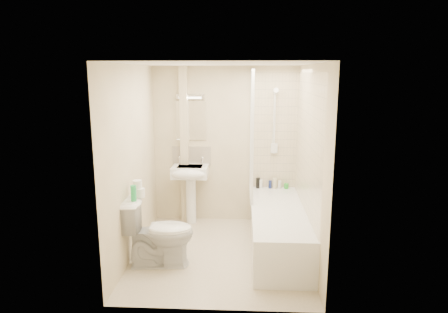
{
  "coord_description": "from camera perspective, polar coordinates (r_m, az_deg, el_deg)",
  "views": [
    {
      "loc": [
        0.29,
        -4.79,
        2.3
      ],
      "look_at": [
        0.04,
        0.2,
        1.25
      ],
      "focal_mm": 32.0,
      "sensor_mm": 36.0,
      "label": 1
    }
  ],
  "objects": [
    {
      "name": "wall_right",
      "position": [
        4.98,
        12.2,
        -1.12
      ],
      "size": [
        0.02,
        2.5,
        2.4
      ],
      "primitive_type": "cube",
      "color": "beige",
      "rests_on": "ground"
    },
    {
      "name": "shower_screen",
      "position": [
        5.65,
        4.0,
        3.24
      ],
      "size": [
        0.04,
        0.92,
        1.8
      ],
      "color": "white",
      "rests_on": "bathtub"
    },
    {
      "name": "mirror",
      "position": [
        6.12,
        -4.73,
        5.12
      ],
      "size": [
        0.46,
        0.01,
        0.6
      ],
      "primitive_type": "cube",
      "color": "white",
      "rests_on": "wall_back"
    },
    {
      "name": "bottle_blue",
      "position": [
        6.2,
        6.61,
        -3.98
      ],
      "size": [
        0.05,
        0.05,
        0.12
      ],
      "primitive_type": "cylinder",
      "color": "navy",
      "rests_on": "bathtub"
    },
    {
      "name": "shower_fixture",
      "position": [
        6.05,
        7.26,
        4.65
      ],
      "size": [
        0.1,
        0.16,
        0.99
      ],
      "color": "white",
      "rests_on": "wall_back"
    },
    {
      "name": "tile_back",
      "position": [
        6.11,
        7.21,
        3.58
      ],
      "size": [
        0.7,
        0.01,
        1.75
      ],
      "primitive_type": "cube",
      "color": "beige",
      "rests_on": "wall_back"
    },
    {
      "name": "bottle_white_a",
      "position": [
        6.19,
        5.27,
        -3.91
      ],
      "size": [
        0.05,
        0.05,
        0.14
      ],
      "primitive_type": "cylinder",
      "color": "white",
      "rests_on": "bathtub"
    },
    {
      "name": "floor",
      "position": [
        5.32,
        -0.52,
        -13.7
      ],
      "size": [
        2.5,
        2.5,
        0.0
      ],
      "primitive_type": "plane",
      "color": "beige",
      "rests_on": "ground"
    },
    {
      "name": "ceiling",
      "position": [
        4.8,
        -0.57,
        13.11
      ],
      "size": [
        2.2,
        2.5,
        0.02
      ],
      "primitive_type": "cube",
      "color": "white",
      "rests_on": "wall_back"
    },
    {
      "name": "bottle_cream",
      "position": [
        6.2,
        7.27,
        -3.81
      ],
      "size": [
        0.07,
        0.07,
        0.16
      ],
      "primitive_type": "cylinder",
      "color": "beige",
      "rests_on": "bathtub"
    },
    {
      "name": "strip_light",
      "position": [
        6.07,
        -4.82,
        8.57
      ],
      "size": [
        0.42,
        0.07,
        0.07
      ],
      "primitive_type": "cube",
      "color": "silver",
      "rests_on": "wall_back"
    },
    {
      "name": "tile_right",
      "position": [
        5.12,
        11.84,
        1.82
      ],
      "size": [
        0.01,
        2.1,
        1.75
      ],
      "primitive_type": "cube",
      "color": "beige",
      "rests_on": "wall_right"
    },
    {
      "name": "toilet",
      "position": [
        4.95,
        -9.26,
        -10.61
      ],
      "size": [
        0.6,
        0.9,
        0.84
      ],
      "primitive_type": "imported",
      "rotation": [
        0.0,
        0.0,
        1.65
      ],
      "color": "white",
      "rests_on": "ground"
    },
    {
      "name": "bottle_green",
      "position": [
        6.22,
        8.89,
        -4.19
      ],
      "size": [
        0.07,
        0.07,
        0.08
      ],
      "primitive_type": "cylinder",
      "color": "green",
      "rests_on": "bathtub"
    },
    {
      "name": "green_bottle",
      "position": [
        4.76,
        -12.8,
        -5.14
      ],
      "size": [
        0.07,
        0.07,
        0.19
      ],
      "primitive_type": "cylinder",
      "color": "green",
      "rests_on": "toilet"
    },
    {
      "name": "pedestal_sink",
      "position": [
        6.06,
        -4.88,
        -3.13
      ],
      "size": [
        0.54,
        0.49,
        1.04
      ],
      "color": "white",
      "rests_on": "ground"
    },
    {
      "name": "wall_back",
      "position": [
        6.14,
        0.16,
        1.6
      ],
      "size": [
        2.2,
        0.02,
        2.4
      ],
      "primitive_type": "cube",
      "color": "beige",
      "rests_on": "ground"
    },
    {
      "name": "bottle_black_a",
      "position": [
        6.18,
        4.87,
        -3.79
      ],
      "size": [
        0.06,
        0.06,
        0.16
      ],
      "primitive_type": "cylinder",
      "color": "black",
      "rests_on": "bathtub"
    },
    {
      "name": "pipe_boxing",
      "position": [
        6.15,
        -5.66,
        1.55
      ],
      "size": [
        0.12,
        0.12,
        2.4
      ],
      "primitive_type": "cube",
      "color": "beige",
      "rests_on": "ground"
    },
    {
      "name": "bottle_white_b",
      "position": [
        6.21,
        7.94,
        -4.0
      ],
      "size": [
        0.05,
        0.05,
        0.12
      ],
      "primitive_type": "cylinder",
      "color": "white",
      "rests_on": "bathtub"
    },
    {
      "name": "toilet_roll_upper",
      "position": [
        4.89,
        -12.28,
        -3.89
      ],
      "size": [
        0.11,
        0.11,
        0.1
      ],
      "primitive_type": "cylinder",
      "color": "white",
      "rests_on": "toilet_roll_lower"
    },
    {
      "name": "splashback",
      "position": [
        6.21,
        -4.65,
        0.08
      ],
      "size": [
        0.6,
        0.02,
        0.3
      ],
      "primitive_type": "cube",
      "color": "beige",
      "rests_on": "wall_back"
    },
    {
      "name": "wall_left",
      "position": [
        5.11,
        -12.96,
        -0.84
      ],
      "size": [
        0.02,
        2.5,
        2.4
      ],
      "primitive_type": "cube",
      "color": "beige",
      "rests_on": "ground"
    },
    {
      "name": "bathtub",
      "position": [
        5.39,
        7.71,
        -10.1
      ],
      "size": [
        0.7,
        2.1,
        0.55
      ],
      "color": "white",
      "rests_on": "ground"
    },
    {
      "name": "toilet_roll_lower",
      "position": [
        4.9,
        -11.89,
        -5.1
      ],
      "size": [
        0.11,
        0.11,
        0.11
      ],
      "primitive_type": "cylinder",
      "color": "white",
      "rests_on": "toilet"
    }
  ]
}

